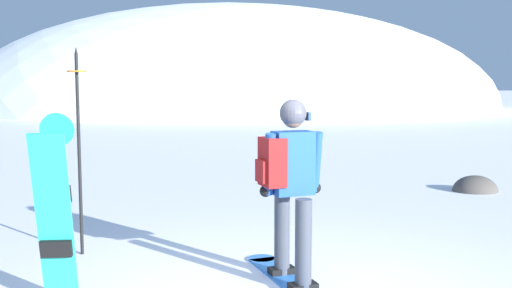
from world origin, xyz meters
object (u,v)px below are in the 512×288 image
(spare_snowboard, at_px, (55,212))
(piste_marker_near, at_px, (79,138))
(rock_dark, at_px, (475,191))
(snowboarder_main, at_px, (289,186))

(spare_snowboard, xyz_separation_m, piste_marker_near, (-0.14, 1.60, 0.45))
(rock_dark, bearing_deg, snowboarder_main, -131.42)
(piste_marker_near, bearing_deg, rock_dark, 28.49)
(spare_snowboard, distance_m, piste_marker_near, 1.66)
(spare_snowboard, height_order, piste_marker_near, piste_marker_near)
(spare_snowboard, relative_size, piste_marker_near, 0.72)
(snowboarder_main, relative_size, spare_snowboard, 1.10)
(snowboarder_main, bearing_deg, piste_marker_near, 151.58)
(piste_marker_near, bearing_deg, snowboarder_main, -28.42)
(snowboarder_main, xyz_separation_m, rock_dark, (3.88, 4.40, -0.92))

